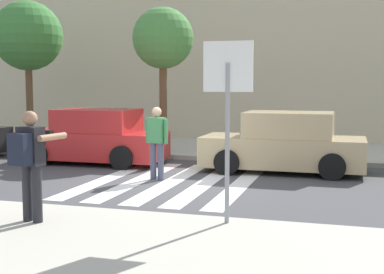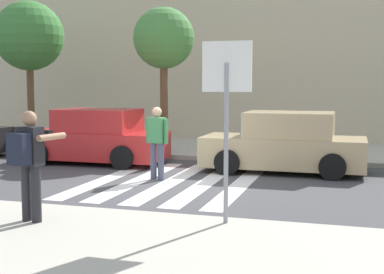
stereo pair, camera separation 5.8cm
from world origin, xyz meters
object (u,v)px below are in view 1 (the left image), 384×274
Objects in this scene: parked_car_red at (94,138)px; street_tree_west at (28,37)px; stop_sign at (228,91)px; street_tree_center at (163,40)px; pedestrian_crossing at (157,139)px; photographer_with_backpack at (30,156)px; parked_car_tan at (284,144)px.

street_tree_west is at bearing 144.99° from parked_car_red.
stop_sign is 8.90m from street_tree_center.
pedestrian_crossing is (-2.57, 3.86, -1.19)m from stop_sign.
stop_sign reaches higher than photographer_with_backpack.
parked_car_red is at bearing -35.01° from street_tree_west.
photographer_with_backpack is 0.39× the size of street_tree_center.
street_tree_center is (-4.03, 2.06, 2.90)m from parked_car_tan.
pedestrian_crossing is 3.30m from parked_car_red.
street_tree_west reaches higher than street_tree_center.
street_tree_center is (-3.85, 7.89, 1.46)m from stop_sign.
street_tree_center is (5.22, -0.65, -0.27)m from street_tree_west.
parked_car_red is (-2.29, 6.66, -0.44)m from photographer_with_backpack.
parked_car_red is at bearing -123.37° from street_tree_center.
street_tree_west is at bearing 123.32° from photographer_with_backpack.
pedestrian_crossing is 8.52m from street_tree_west.
parked_car_red is at bearing 180.00° from parked_car_tan.
pedestrian_crossing is at bearing -72.49° from street_tree_center.
parked_car_red is (-2.63, 1.97, -0.25)m from pedestrian_crossing.
pedestrian_crossing is 4.99m from street_tree_center.
street_tree_center is (1.36, 2.06, 2.90)m from parked_car_red.
parked_car_tan is at bearing 88.24° from stop_sign.
parked_car_tan is at bearing 0.00° from parked_car_red.
photographer_with_backpack reaches higher than pedestrian_crossing.
stop_sign is 0.68× the size of parked_car_red.
photographer_with_backpack is at bearing -114.91° from parked_car_tan.
parked_car_red is 1.00× the size of parked_car_tan.
street_tree_west is (-6.16, 9.37, 2.73)m from photographer_with_backpack.
street_tree_west reaches higher than pedestrian_crossing.
street_tree_center reaches higher than pedestrian_crossing.
street_tree_center is at bearing 56.63° from parked_car_red.
parked_car_red is at bearing 143.14° from pedestrian_crossing.
photographer_with_backpack reaches higher than parked_car_red.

